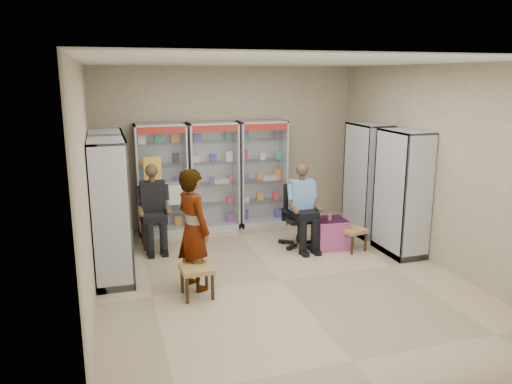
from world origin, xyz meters
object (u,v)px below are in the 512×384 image
object	(u,v)px
cabinet_right_far	(367,180)
standing_man	(193,229)
cabinet_back_mid	(213,176)
pink_trunk	(330,233)
seated_shopkeeper	(301,208)
cabinet_left_near	(111,212)
woven_stool_a	(353,239)
cabinet_back_right	(262,173)
wooden_chair	(153,219)
cabinet_back_left	(162,179)
woven_stool_b	(197,281)
cabinet_right_near	(402,193)
office_chair	(300,216)
cabinet_left_far	(110,194)

from	to	relation	value
cabinet_right_far	standing_man	bearing A→B (deg)	113.13
cabinet_back_mid	pink_trunk	world-z (taller)	cabinet_back_mid
seated_shopkeeper	pink_trunk	xyz separation A→B (m)	(0.46, -0.19, -0.42)
cabinet_left_near	woven_stool_a	distance (m)	3.88
cabinet_back_right	cabinet_right_far	world-z (taller)	same
wooden_chair	seated_shopkeeper	size ratio (longest dim) A/B	0.70
cabinet_back_left	woven_stool_b	bearing A→B (deg)	-88.46
cabinet_right_near	seated_shopkeeper	distance (m)	1.64
cabinet_back_right	wooden_chair	bearing A→B (deg)	-161.25
office_chair	seated_shopkeeper	world-z (taller)	seated_shopkeeper
woven_stool_a	cabinet_left_near	bearing A→B (deg)	-178.17
cabinet_back_mid	standing_man	xyz separation A→B (m)	(-0.85, -2.59, -0.17)
office_chair	woven_stool_b	distance (m)	2.52
seated_shopkeeper	standing_man	xyz separation A→B (m)	(-2.01, -1.11, 0.16)
wooden_chair	cabinet_right_far	bearing A→B (deg)	-6.04
cabinet_back_mid	seated_shopkeeper	xyz separation A→B (m)	(1.16, -1.48, -0.33)
cabinet_right_near	wooden_chair	xyz separation A→B (m)	(-3.78, 1.50, -0.53)
cabinet_back_right	office_chair	bearing A→B (deg)	-81.71
woven_stool_a	woven_stool_b	bearing A→B (deg)	-160.55
cabinet_left_near	seated_shopkeeper	size ratio (longest dim) A/B	1.50
cabinet_right_far	wooden_chair	size ratio (longest dim) A/B	2.13
cabinet_right_near	woven_stool_b	bearing A→B (deg)	100.86
seated_shopkeeper	cabinet_right_near	bearing A→B (deg)	-28.15
wooden_chair	pink_trunk	world-z (taller)	wooden_chair
office_chair	woven_stool_b	size ratio (longest dim) A/B	2.53
cabinet_back_mid	wooden_chair	xyz separation A→B (m)	(-1.20, -0.73, -0.53)
cabinet_left_near	standing_man	distance (m)	1.19
wooden_chair	pink_trunk	xyz separation A→B (m)	(2.82, -0.94, -0.22)
seated_shopkeeper	office_chair	bearing A→B (deg)	89.67
office_chair	cabinet_left_near	bearing A→B (deg)	-169.15
cabinet_back_mid	standing_man	distance (m)	2.74
cabinet_left_near	woven_stool_b	size ratio (longest dim) A/B	4.82
seated_shopkeeper	woven_stool_a	distance (m)	0.99
cabinet_left_far	woven_stool_a	distance (m)	4.00
office_chair	pink_trunk	xyz separation A→B (m)	(0.46, -0.24, -0.28)
cabinet_back_left	seated_shopkeeper	world-z (taller)	cabinet_back_left
woven_stool_a	cabinet_back_right	bearing A→B (deg)	116.80
cabinet_left_near	cabinet_back_right	bearing A→B (deg)	125.65
woven_stool_b	seated_shopkeeper	bearing A→B (deg)	34.83
woven_stool_a	woven_stool_b	world-z (taller)	woven_stool_b
office_chair	woven_stool_a	xyz separation A→B (m)	(0.76, -0.48, -0.34)
cabinet_right_far	cabinet_left_far	distance (m)	4.46
cabinet_left_near	cabinet_back_mid	bearing A→B (deg)	137.20
seated_shopkeeper	pink_trunk	world-z (taller)	seated_shopkeeper
woven_stool_a	cabinet_left_far	bearing A→B (deg)	165.54
cabinet_left_near	standing_man	bearing A→B (deg)	61.28
woven_stool_b	standing_man	world-z (taller)	standing_man
cabinet_right_far	cabinet_right_near	world-z (taller)	same
cabinet_back_left	cabinet_right_near	world-z (taller)	same
cabinet_back_left	cabinet_left_far	bearing A→B (deg)	-135.00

